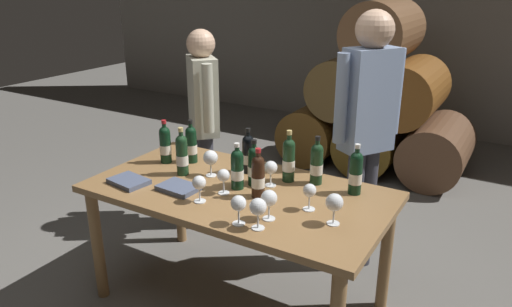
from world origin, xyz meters
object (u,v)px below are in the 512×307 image
object	(u,v)px
wine_glass_2	(269,199)
wine_glass_5	(199,184)
wine_bottle_7	(317,163)
wine_glass_0	(271,168)
wine_glass_7	(258,208)
wine_bottle_2	(165,144)
wine_bottle_6	(182,154)
wine_glass_3	(334,203)
sommelier_presenting	(367,121)
wine_glass_6	(310,192)
wine_glass_4	(223,176)
wine_bottle_4	(289,159)
wine_bottle_0	(237,169)
wine_bottle_1	(248,153)
wine_bottle_9	(191,144)
tasting_notebook	(129,181)
wine_glass_8	(211,158)
leather_ledger	(179,188)
taster_seated_left	(204,113)
dining_table	(238,203)
wine_bottle_5	(356,172)
wine_bottle_8	(258,176)
wine_glass_1	(238,204)
wine_bottle_3	(254,165)

from	to	relation	value
wine_glass_2	wine_glass_5	size ratio (longest dim) A/B	1.05
wine_bottle_7	wine_glass_2	size ratio (longest dim) A/B	1.84
wine_glass_0	wine_glass_7	bearing A→B (deg)	-67.81
wine_bottle_2	wine_bottle_6	size ratio (longest dim) A/B	0.96
wine_glass_3	sommelier_presenting	world-z (taller)	sommelier_presenting
wine_bottle_2	wine_glass_6	size ratio (longest dim) A/B	1.98
wine_glass_4	wine_glass_6	size ratio (longest dim) A/B	1.01
wine_bottle_2	wine_bottle_4	distance (m)	0.83
wine_bottle_0	sommelier_presenting	xyz separation A→B (m)	(0.49, 0.74, 0.17)
wine_bottle_1	wine_glass_5	distance (m)	0.48
wine_bottle_9	tasting_notebook	size ratio (longest dim) A/B	1.28
wine_bottle_0	wine_glass_6	bearing A→B (deg)	-4.56
tasting_notebook	wine_bottle_7	bearing A→B (deg)	39.42
wine_glass_7	wine_glass_8	world-z (taller)	wine_glass_8
wine_bottle_6	wine_glass_6	bearing A→B (deg)	-2.73
tasting_notebook	leather_ledger	distance (m)	0.32
wine_bottle_9	wine_glass_5	xyz separation A→B (m)	(0.40, -0.45, -0.02)
wine_glass_3	taster_seated_left	size ratio (longest dim) A/B	0.10
wine_bottle_6	dining_table	bearing A→B (deg)	-1.65
wine_bottle_5	taster_seated_left	world-z (taller)	taster_seated_left
dining_table	wine_bottle_8	distance (m)	0.26
wine_bottle_8	wine_glass_6	xyz separation A→B (m)	(0.30, 0.00, -0.02)
wine_glass_6	wine_bottle_2	bearing A→B (deg)	172.46
wine_bottle_0	wine_bottle_6	world-z (taller)	wine_bottle_6
wine_glass_1	wine_glass_6	distance (m)	0.39
leather_ledger	wine_glass_2	bearing A→B (deg)	0.13
wine_bottle_7	wine_glass_1	distance (m)	0.65
wine_glass_4	tasting_notebook	distance (m)	0.58
wine_glass_4	taster_seated_left	size ratio (longest dim) A/B	0.09
wine_bottle_1	wine_bottle_5	xyz separation A→B (m)	(0.67, 0.04, 0.00)
wine_bottle_3	wine_bottle_1	bearing A→B (deg)	132.02
wine_glass_7	wine_glass_0	bearing A→B (deg)	112.19
wine_bottle_5	wine_glass_4	size ratio (longest dim) A/B	2.00
wine_bottle_0	wine_bottle_7	distance (m)	0.46
wine_bottle_3	wine_bottle_8	xyz separation A→B (m)	(0.10, -0.13, 0.00)
wine_glass_1	wine_glass_5	world-z (taller)	wine_glass_1
wine_bottle_6	wine_glass_1	distance (m)	0.72
wine_bottle_2	wine_glass_3	distance (m)	1.26
wine_bottle_1	wine_bottle_2	world-z (taller)	wine_bottle_2
wine_glass_6	leather_ledger	bearing A→B (deg)	-168.11
wine_glass_1	taster_seated_left	xyz separation A→B (m)	(-0.99, 1.06, 0.06)
wine_bottle_2	wine_glass_4	distance (m)	0.62
wine_glass_4	wine_glass_8	xyz separation A→B (m)	(-0.21, 0.17, 0.01)
wine_glass_1	wine_glass_8	xyz separation A→B (m)	(-0.47, 0.42, 0.01)
wine_bottle_7	taster_seated_left	bearing A→B (deg)	159.17
wine_glass_2	tasting_notebook	size ratio (longest dim) A/B	0.71
wine_bottle_1	leather_ledger	bearing A→B (deg)	-115.08
wine_bottle_8	wine_glass_8	size ratio (longest dim) A/B	1.72
wine_glass_3	wine_glass_4	xyz separation A→B (m)	(-0.65, 0.02, -0.01)
wine_glass_6	taster_seated_left	distance (m)	1.43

